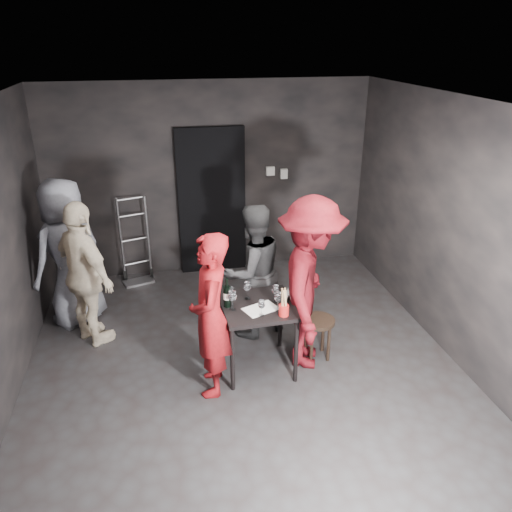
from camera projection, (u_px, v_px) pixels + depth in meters
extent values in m
cube|color=black|center=(243.00, 365.00, 5.33)|extent=(4.50, 5.00, 0.02)
cube|color=silver|center=(240.00, 103.00, 4.23)|extent=(4.50, 5.00, 0.02)
cube|color=black|center=(211.00, 180.00, 7.02)|extent=(4.50, 0.04, 2.70)
cube|color=black|center=(328.00, 439.00, 2.55)|extent=(4.50, 0.04, 2.70)
cube|color=black|center=(454.00, 232.00, 5.20)|extent=(0.04, 5.00, 2.70)
cube|color=black|center=(212.00, 202.00, 7.08)|extent=(0.95, 0.10, 2.10)
cube|color=#B7B7B2|center=(270.00, 171.00, 7.09)|extent=(0.12, 0.06, 0.12)
cube|color=#B7B7B2|center=(284.00, 174.00, 7.14)|extent=(0.10, 0.06, 0.14)
cylinder|color=#B2B2B7|center=(121.00, 240.00, 6.91)|extent=(0.03, 0.03, 1.23)
cylinder|color=#B2B2B7|center=(148.00, 238.00, 6.98)|extent=(0.03, 0.03, 1.23)
cube|color=#B2B2B7|center=(139.00, 282.00, 7.08)|extent=(0.41, 0.23, 0.03)
cylinder|color=black|center=(125.00, 274.00, 7.16)|extent=(0.04, 0.16, 0.16)
cylinder|color=black|center=(151.00, 272.00, 7.23)|extent=(0.04, 0.16, 0.16)
cube|color=black|center=(258.00, 306.00, 5.02)|extent=(0.72, 0.72, 0.04)
cylinder|color=black|center=(232.00, 359.00, 4.83)|extent=(0.04, 0.04, 0.71)
cylinder|color=black|center=(296.00, 352.00, 4.94)|extent=(0.04, 0.04, 0.71)
cylinder|color=black|center=(223.00, 325.00, 5.40)|extent=(0.04, 0.04, 0.71)
cylinder|color=black|center=(280.00, 319.00, 5.52)|extent=(0.04, 0.04, 0.71)
cylinder|color=black|center=(319.00, 321.00, 5.29)|extent=(0.35, 0.35, 0.04)
cylinder|color=black|center=(323.00, 335.00, 5.49)|extent=(0.04, 0.04, 0.41)
cylinder|color=black|center=(306.00, 337.00, 5.46)|extent=(0.04, 0.04, 0.41)
cylinder|color=black|center=(312.00, 346.00, 5.29)|extent=(0.04, 0.04, 0.41)
cylinder|color=black|center=(329.00, 344.00, 5.32)|extent=(0.04, 0.04, 0.41)
imported|color=maroon|center=(210.00, 308.00, 4.64)|extent=(0.51, 0.71, 1.80)
imported|color=#2B2B2C|center=(253.00, 268.00, 5.59)|extent=(0.91, 0.69, 1.66)
imported|color=#5A0B12|center=(311.00, 266.00, 4.97)|extent=(1.13, 1.59, 2.25)
imported|color=beige|center=(84.00, 267.00, 5.38)|extent=(1.07, 1.18, 1.86)
imported|color=slate|center=(67.00, 240.00, 5.73)|extent=(1.15, 1.13, 2.14)
cube|color=white|center=(261.00, 309.00, 4.93)|extent=(0.39, 0.33, 0.00)
cylinder|color=black|center=(227.00, 297.00, 4.93)|extent=(0.07, 0.07, 0.22)
cylinder|color=black|center=(227.00, 283.00, 4.87)|extent=(0.03, 0.03, 0.09)
cylinder|color=white|center=(227.00, 296.00, 4.93)|extent=(0.08, 0.08, 0.07)
cylinder|color=red|center=(284.00, 310.00, 4.80)|extent=(0.10, 0.10, 0.11)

